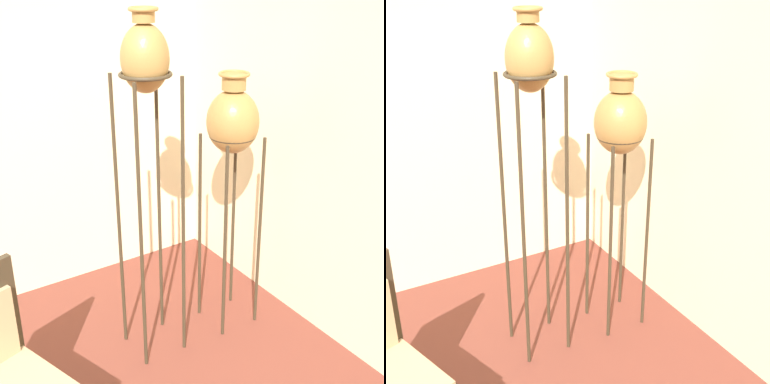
# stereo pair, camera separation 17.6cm
# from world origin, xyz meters

# --- Properties ---
(vase_stand_tall) EXTENTS (0.28, 0.28, 1.95)m
(vase_stand_tall) POSITION_xyz_m (1.18, 1.15, 1.62)
(vase_stand_tall) COLOR #382D1E
(vase_stand_tall) RESTS_ON ground_plane
(vase_stand_medium) EXTENTS (0.30, 0.30, 1.59)m
(vase_stand_medium) POSITION_xyz_m (1.70, 1.12, 1.29)
(vase_stand_medium) COLOR #382D1E
(vase_stand_medium) RESTS_ON ground_plane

